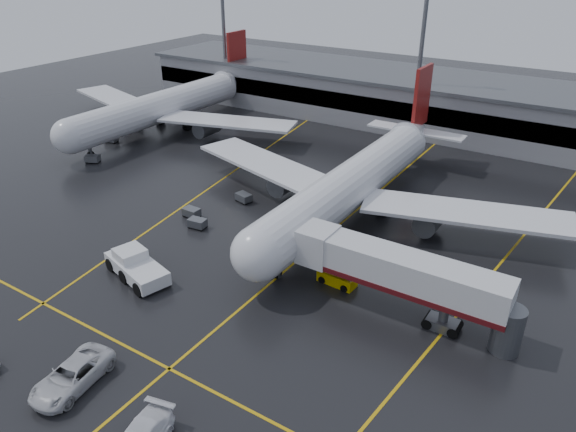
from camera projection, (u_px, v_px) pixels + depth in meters
The scene contains 19 objects.
ground at pixel (314, 247), 57.53m from camera, with size 220.00×220.00×0.00m, color black.
apron_line_centre at pixel (314, 247), 57.52m from camera, with size 0.25×90.00×0.02m, color gold.
apron_line_stop at pixel (169, 369), 41.01m from camera, with size 60.00×0.25×0.02m, color gold.
apron_line_left at pixel (226, 177), 74.63m from camera, with size 0.25×70.00×0.02m, color gold.
apron_line_right at pixel (509, 253), 56.39m from camera, with size 0.25×70.00×0.02m, color gold.
terminal at pixel (455, 105), 91.53m from camera, with size 122.00×19.00×8.60m.
light_mast_left at pixel (224, 27), 104.07m from camera, with size 3.00×1.20×25.45m.
light_mast_mid at pixel (422, 46), 84.86m from camera, with size 3.00×1.20×25.45m.
main_airliner at pixel (356, 180), 62.89m from camera, with size 48.80×45.60×14.10m.
second_airliner at pixel (166, 105), 92.06m from camera, with size 48.80×45.60×14.10m.
jet_bridge at pixel (400, 275), 45.54m from camera, with size 19.90×3.40×6.05m.
pushback_tractor at pixel (136, 266), 51.99m from camera, with size 8.20×5.07×2.74m.
belt_loader at pixel (337, 278), 51.06m from camera, with size 3.79×1.95×2.34m.
service_van_a at pixel (72, 376), 39.10m from camera, with size 3.06×6.63×1.84m, color silver.
baggage_cart_a at pixel (197, 223), 61.06m from camera, with size 2.15×1.55×1.12m.
baggage_cart_b at pixel (192, 212), 63.51m from camera, with size 2.04×1.36×1.12m.
baggage_cart_c at pixel (244, 197), 67.20m from camera, with size 2.27×1.77×1.12m.
baggage_cart_d at pixel (111, 139), 87.31m from camera, with size 2.27×1.78×1.12m.
baggage_cart_e at pixel (92, 158), 79.29m from camera, with size 2.37×2.04×1.12m.
Camera 1 is at (24.48, -43.40, 29.07)m, focal length 33.47 mm.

